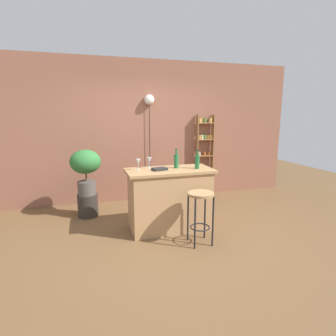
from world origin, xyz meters
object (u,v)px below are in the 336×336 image
(potted_plant, at_px, (86,167))
(pendant_globe_light, at_px, (149,102))
(wine_glass_left, at_px, (149,160))
(spice_shelf, at_px, (204,155))
(cookbook, at_px, (160,169))
(bottle_soda_blue, at_px, (197,161))
(plant_stool, at_px, (88,205))
(wine_glass_center, at_px, (138,162))
(bottle_spirits_clear, at_px, (176,161))
(bar_stool, at_px, (200,206))

(potted_plant, xyz_separation_m, pendant_globe_light, (1.26, 0.64, 1.11))
(wine_glass_left, relative_size, pendant_globe_light, 0.08)
(spice_shelf, xyz_separation_m, cookbook, (-1.41, -1.53, 0.08))
(wine_glass_left, bearing_deg, spice_shelf, 41.00)
(bottle_soda_blue, xyz_separation_m, pendant_globe_light, (-0.36, 1.60, 0.94))
(potted_plant, bearing_deg, plant_stool, -90.00)
(wine_glass_center, xyz_separation_m, cookbook, (0.30, -0.10, -0.10))
(plant_stool, xyz_separation_m, wine_glass_center, (0.75, -0.82, 0.86))
(bottle_spirits_clear, relative_size, bottle_soda_blue, 1.04)
(plant_stool, relative_size, potted_plant, 0.51)
(bottle_soda_blue, relative_size, cookbook, 1.37)
(wine_glass_center, bearing_deg, bottle_spirits_clear, -1.68)
(wine_glass_center, bearing_deg, potted_plant, 132.41)
(bar_stool, xyz_separation_m, bottle_soda_blue, (0.17, 0.54, 0.51))
(spice_shelf, height_order, bottle_spirits_clear, spice_shelf)
(spice_shelf, relative_size, potted_plant, 2.24)
(bar_stool, relative_size, wine_glass_center, 4.41)
(spice_shelf, xyz_separation_m, potted_plant, (-2.46, -0.61, 0.00))
(potted_plant, bearing_deg, pendant_globe_light, 26.77)
(bottle_soda_blue, bearing_deg, wine_glass_center, 170.40)
(wine_glass_left, bearing_deg, wine_glass_center, -151.61)
(bar_stool, xyz_separation_m, wine_glass_center, (-0.71, 0.69, 0.51))
(spice_shelf, distance_m, cookbook, 2.09)
(plant_stool, bearing_deg, pendant_globe_light, 26.77)
(bottle_spirits_clear, xyz_separation_m, pendant_globe_light, (-0.07, 1.47, 0.94))
(bar_stool, xyz_separation_m, bottle_spirits_clear, (-0.12, 0.67, 0.51))
(cookbook, bearing_deg, pendant_globe_light, 69.83)
(bar_stool, relative_size, cookbook, 3.44)
(bar_stool, xyz_separation_m, pendant_globe_light, (-0.19, 2.14, 1.45))
(spice_shelf, distance_m, pendant_globe_light, 1.63)
(plant_stool, bearing_deg, wine_glass_left, -37.24)
(bar_stool, height_order, potted_plant, potted_plant)
(wine_glass_center, bearing_deg, pendant_globe_light, 70.45)
(wine_glass_left, xyz_separation_m, cookbook, (0.11, -0.21, -0.10))
(spice_shelf, xyz_separation_m, plant_stool, (-2.46, -0.61, -0.68))
(plant_stool, height_order, bottle_spirits_clear, bottle_spirits_clear)
(plant_stool, relative_size, bottle_soda_blue, 1.37)
(plant_stool, relative_size, bottle_spirits_clear, 1.31)
(wine_glass_center, bearing_deg, spice_shelf, 39.78)
(plant_stool, xyz_separation_m, wine_glass_left, (0.94, -0.71, 0.86))
(wine_glass_left, distance_m, wine_glass_center, 0.22)
(spice_shelf, distance_m, bottle_spirits_clear, 1.84)
(spice_shelf, bearing_deg, plant_stool, -166.07)
(spice_shelf, distance_m, wine_glass_center, 2.24)
(cookbook, bearing_deg, wine_glass_left, 104.88)
(pendant_globe_light, bearing_deg, cookbook, -97.96)
(bottle_soda_blue, xyz_separation_m, cookbook, (-0.58, 0.04, -0.09))
(plant_stool, height_order, cookbook, cookbook)
(spice_shelf, bearing_deg, bar_stool, -115.41)
(bar_stool, distance_m, pendant_globe_light, 2.59)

